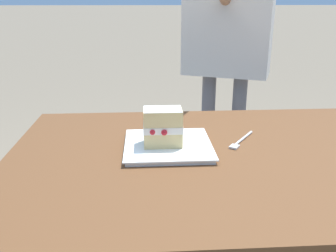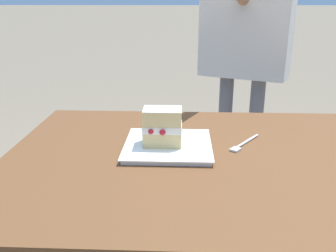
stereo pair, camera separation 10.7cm
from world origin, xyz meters
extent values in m
cylinder|color=brown|center=(0.61, -0.37, 0.33)|extent=(0.07, 0.07, 0.67)
cube|color=brown|center=(0.00, 0.00, 0.69)|extent=(1.35, 0.86, 0.04)
cube|color=white|center=(0.20, -0.05, 0.71)|extent=(0.25, 0.25, 0.01)
cube|color=white|center=(0.20, -0.05, 0.72)|extent=(0.26, 0.26, 0.00)
cube|color=#E0C17A|center=(0.22, -0.04, 0.75)|extent=(0.11, 0.07, 0.04)
cube|color=white|center=(0.22, -0.04, 0.78)|extent=(0.11, 0.08, 0.02)
sphere|color=#B21923|center=(0.22, 0.00, 0.78)|extent=(0.02, 0.02, 0.02)
sphere|color=#B21923|center=(0.20, -0.08, 0.78)|extent=(0.01, 0.01, 0.01)
sphere|color=#B21923|center=(0.25, 0.00, 0.78)|extent=(0.02, 0.02, 0.02)
sphere|color=#B21923|center=(0.22, -0.08, 0.78)|extent=(0.02, 0.02, 0.02)
cube|color=#E0C17A|center=(0.22, -0.04, 0.81)|extent=(0.11, 0.07, 0.04)
cube|color=white|center=(0.22, -0.04, 0.83)|extent=(0.11, 0.07, 0.00)
cylinder|color=silver|center=(-0.05, -0.11, 0.71)|extent=(0.09, 0.12, 0.01)
cube|color=silver|center=(0.00, -0.04, 0.71)|extent=(0.04, 0.04, 0.01)
cylinder|color=slate|center=(-0.07, -0.87, 0.39)|extent=(0.07, 0.07, 0.77)
cylinder|color=slate|center=(-0.21, -0.80, 0.39)|extent=(0.07, 0.07, 0.77)
cube|color=beige|center=(-0.14, -0.84, 1.05)|extent=(0.46, 0.33, 0.55)
camera|label=1|loc=(0.27, 0.96, 1.13)|focal=38.75mm
camera|label=2|loc=(0.16, 0.96, 1.13)|focal=38.75mm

